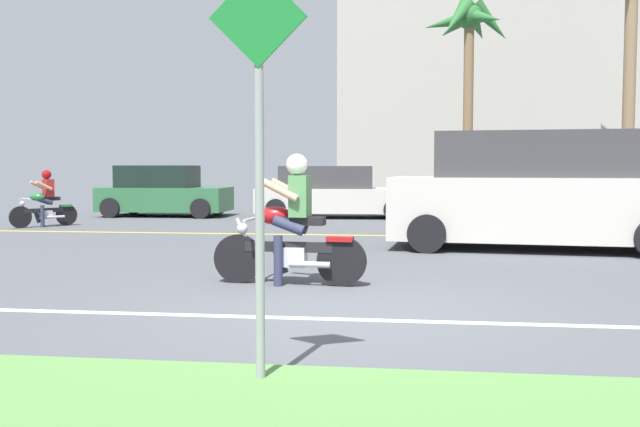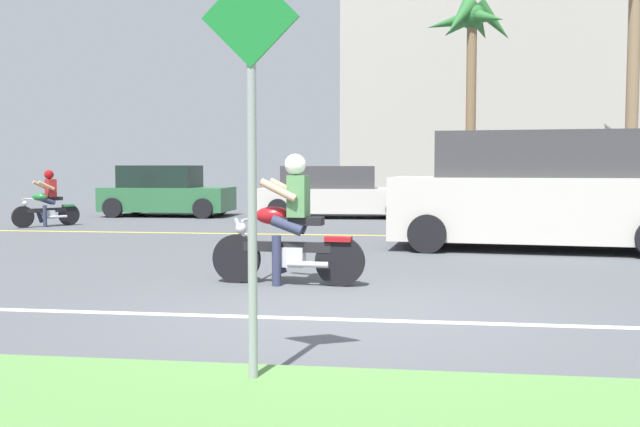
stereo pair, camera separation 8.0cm
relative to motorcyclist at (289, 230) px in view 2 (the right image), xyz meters
name	(u,v)px [view 2 (the right image)]	position (x,y,z in m)	size (l,w,h in m)	color
ground	(366,269)	(0.82, 1.55, -0.69)	(56.00, 30.00, 0.04)	#4C4F54
lane_line_near	(340,319)	(0.82, -1.88, -0.66)	(50.40, 0.12, 0.01)	silver
lane_line_far	(382,235)	(0.82, 6.25, -0.66)	(50.40, 0.12, 0.01)	yellow
motorcyclist	(289,230)	(0.00, 0.00, 0.00)	(1.89, 0.62, 1.58)	black
suv_nearby	(537,193)	(3.59, 4.19, 0.31)	(5.17, 2.57, 2.02)	beige
parked_car_0	(166,192)	(-5.67, 11.32, 0.02)	(3.63, 1.90, 1.47)	#2D663D
parked_car_1	(335,193)	(-0.73, 11.38, 0.02)	(4.52, 2.08, 1.45)	beige
parked_car_2	(564,194)	(5.45, 11.30, 0.03)	(4.02, 2.11, 1.49)	#232328
palm_tree_0	(471,36)	(3.16, 14.03, 4.76)	(2.80, 2.70, 6.58)	brown
motorcyclist_distant	(47,203)	(-7.21, 7.43, -0.10)	(1.08, 1.30, 1.35)	black
street_sign	(251,136)	(0.48, -3.96, 0.95)	(0.62, 0.06, 2.66)	gray
building_far	(577,92)	(7.49, 19.55, 3.56)	(17.52, 4.00, 8.46)	#A8A399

